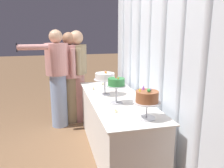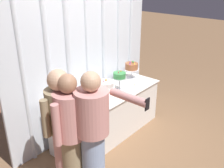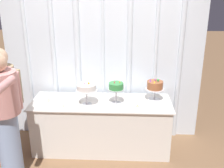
% 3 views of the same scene
% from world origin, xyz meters
% --- Properties ---
extents(ground_plane, '(24.00, 24.00, 0.00)m').
position_xyz_m(ground_plane, '(0.00, 0.00, 0.00)').
color(ground_plane, '#846042').
extents(draped_curtain, '(2.94, 0.15, 2.63)m').
position_xyz_m(draped_curtain, '(0.00, 0.54, 1.36)').
color(draped_curtain, silver).
rests_on(draped_curtain, ground_plane).
extents(cake_table, '(1.95, 0.68, 0.74)m').
position_xyz_m(cake_table, '(0.00, 0.10, 0.37)').
color(cake_table, white).
rests_on(cake_table, ground_plane).
extents(cake_display_leftmost, '(0.29, 0.29, 0.33)m').
position_xyz_m(cake_display_leftmost, '(-0.18, -0.01, 0.98)').
color(cake_display_leftmost, silver).
rests_on(cake_display_leftmost, cake_table).
extents(cake_display_center, '(0.23, 0.23, 0.33)m').
position_xyz_m(cake_display_center, '(0.21, 0.04, 0.97)').
color(cake_display_center, '#B2B2B7').
rests_on(cake_display_center, cake_table).
extents(cake_display_rightmost, '(0.27, 0.27, 0.32)m').
position_xyz_m(cake_display_rightmost, '(0.75, 0.20, 0.94)').
color(cake_display_rightmost, silver).
rests_on(cake_display_rightmost, cake_table).
extents(tealight_far_left, '(0.04, 0.04, 0.04)m').
position_xyz_m(tealight_far_left, '(-0.73, 0.08, 0.75)').
color(tealight_far_left, beige).
rests_on(tealight_far_left, cake_table).
extents(tealight_near_left, '(0.04, 0.04, 0.03)m').
position_xyz_m(tealight_near_left, '(-0.49, -0.11, 0.75)').
color(tealight_near_left, beige).
rests_on(tealight_near_left, cake_table).
extents(tealight_near_right, '(0.05, 0.05, 0.03)m').
position_xyz_m(tealight_near_right, '(0.50, -0.04, 0.75)').
color(tealight_near_right, beige).
rests_on(tealight_near_right, cake_table).
extents(guest_man_pink_jacket, '(0.50, 0.39, 1.54)m').
position_xyz_m(guest_man_pink_jacket, '(-1.18, -0.39, 0.84)').
color(guest_man_pink_jacket, '#9E8966').
rests_on(guest_man_pink_jacket, ground_plane).
extents(guest_man_dark_suit, '(0.49, 0.33, 1.57)m').
position_xyz_m(guest_man_dark_suit, '(-1.20, -0.26, 0.86)').
color(guest_man_dark_suit, '#D6938E').
rests_on(guest_man_dark_suit, ground_plane).
extents(guest_girl_blue_dress, '(0.50, 0.81, 1.58)m').
position_xyz_m(guest_girl_blue_dress, '(-1.05, -0.60, 0.86)').
color(guest_girl_blue_dress, '#93ADD6').
rests_on(guest_girl_blue_dress, ground_plane).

